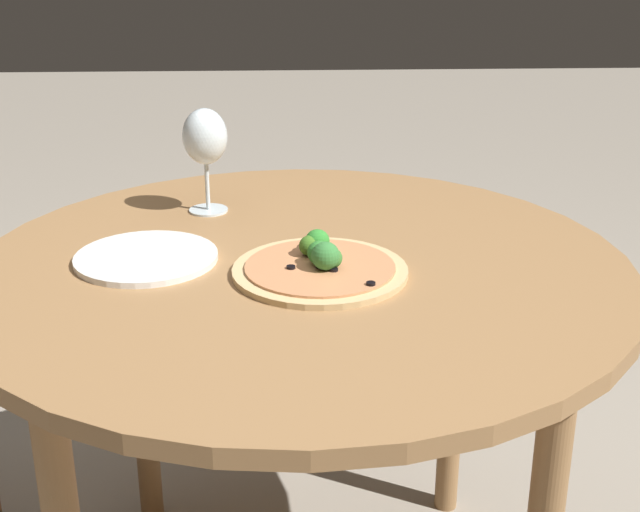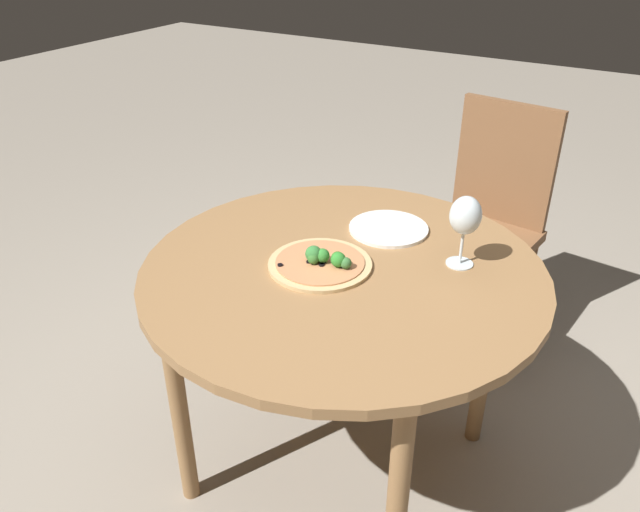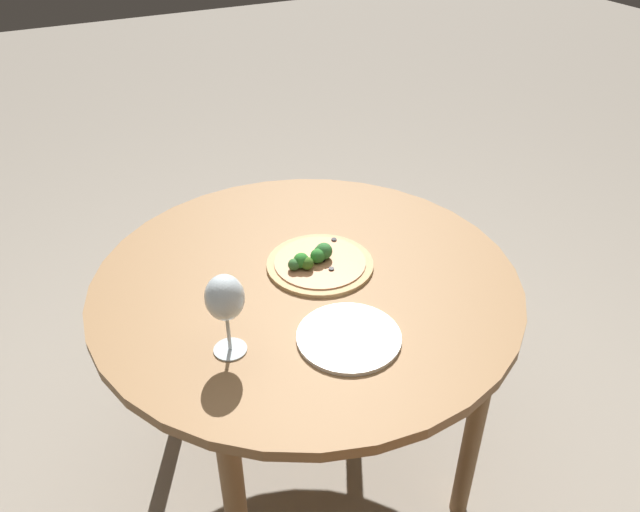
# 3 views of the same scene
# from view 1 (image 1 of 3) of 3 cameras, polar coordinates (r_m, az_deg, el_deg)

# --- Properties ---
(dining_table) EXTENTS (1.07, 1.07, 0.74)m
(dining_table) POSITION_cam_1_polar(r_m,az_deg,el_deg) (1.46, -1.25, -3.28)
(dining_table) COLOR olive
(dining_table) RESTS_ON ground_plane
(pizza) EXTENTS (0.27, 0.27, 0.06)m
(pizza) POSITION_cam_1_polar(r_m,az_deg,el_deg) (1.38, 0.01, -0.60)
(pizza) COLOR tan
(pizza) RESTS_ON dining_table
(wine_glass) EXTENTS (0.08, 0.08, 0.19)m
(wine_glass) POSITION_cam_1_polar(r_m,az_deg,el_deg) (1.64, -7.37, 7.44)
(wine_glass) COLOR silver
(wine_glass) RESTS_ON dining_table
(plate_near) EXTENTS (0.23, 0.23, 0.01)m
(plate_near) POSITION_cam_1_polar(r_m,az_deg,el_deg) (1.46, -11.06, -0.10)
(plate_near) COLOR white
(plate_near) RESTS_ON dining_table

